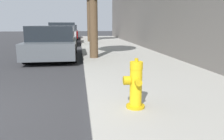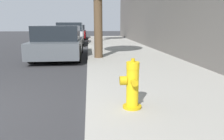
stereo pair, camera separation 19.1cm
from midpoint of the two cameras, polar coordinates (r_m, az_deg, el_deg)
The scene contains 5 objects.
sidewalk_slab at distance 3.73m, azimuth 19.44°, elevation -9.20°, with size 3.35×40.00×0.12m.
fire_hydrant at distance 3.27m, azimuth 4.44°, elevation -4.00°, with size 0.33×0.35×0.76m.
parked_car_near at distance 9.20m, azimuth -15.65°, elevation 6.93°, with size 1.83×4.21×1.29m.
parked_car_mid at distance 15.11m, azimuth -12.95°, elevation 9.12°, with size 1.74×3.84×1.45m.
parked_car_far at distance 20.48m, azimuth -11.81°, elevation 9.67°, with size 1.87×4.56×1.29m.
Camera 1 is at (1.94, -3.05, 1.36)m, focal length 35.00 mm.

